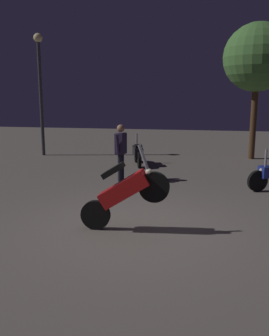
# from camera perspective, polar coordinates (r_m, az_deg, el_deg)

# --- Properties ---
(ground_plane) EXTENTS (40.00, 40.00, 0.00)m
(ground_plane) POSITION_cam_1_polar(r_m,az_deg,el_deg) (7.08, 0.16, -9.23)
(ground_plane) COLOR #605951
(motorcycle_red_foreground) EXTENTS (1.66, 0.33, 1.63)m
(motorcycle_red_foreground) POSITION_cam_1_polar(r_m,az_deg,el_deg) (6.68, -1.67, -3.81)
(motorcycle_red_foreground) COLOR black
(motorcycle_red_foreground) RESTS_ON ground_plane
(motorcycle_black_parked_left) EXTENTS (0.57, 1.62, 1.11)m
(motorcycle_black_parked_left) POSITION_cam_1_polar(r_m,az_deg,el_deg) (13.12, 0.51, 2.37)
(motorcycle_black_parked_left) COLOR black
(motorcycle_black_parked_left) RESTS_ON ground_plane
(person_rider_beside) EXTENTS (0.30, 0.67, 1.66)m
(person_rider_beside) POSITION_cam_1_polar(r_m,az_deg,el_deg) (10.61, -2.16, 3.21)
(person_rider_beside) COLOR black
(person_rider_beside) RESTS_ON ground_plane
(streetlamp_near) EXTENTS (0.36, 0.36, 4.90)m
(streetlamp_near) POSITION_cam_1_polar(r_m,az_deg,el_deg) (15.66, -14.58, 13.31)
(streetlamp_near) COLOR #38383D
(streetlamp_near) RESTS_ON ground_plane
(tree_left_bg) EXTENTS (2.56, 2.56, 5.16)m
(tree_left_bg) POSITION_cam_1_polar(r_m,az_deg,el_deg) (15.07, 18.69, 16.00)
(tree_left_bg) COLOR #4C331E
(tree_left_bg) RESTS_ON ground_plane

